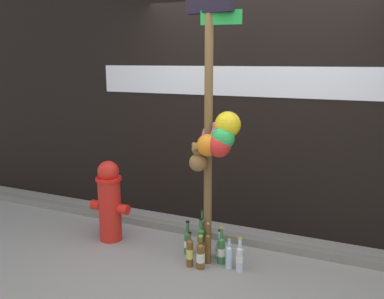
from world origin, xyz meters
TOP-DOWN VIEW (x-y plane):
  - ground_plane at (0.00, 0.00)m, footprint 14.00×14.00m
  - building_wall at (0.00, 1.34)m, footprint 10.00×0.21m
  - curb_strip at (0.00, 0.82)m, footprint 8.00×0.12m
  - memorial_post at (-0.12, 0.35)m, footprint 0.53×0.44m
  - fire_hydrant at (-1.28, 0.33)m, footprint 0.45×0.27m
  - bottle_0 at (-0.26, 0.43)m, footprint 0.07×0.07m
  - bottle_1 at (0.07, 0.25)m, footprint 0.06×0.06m
  - bottle_2 at (-0.16, 0.14)m, footprint 0.08×0.08m
  - bottle_3 at (-0.08, 0.39)m, footprint 0.06×0.06m
  - bottle_4 at (-0.14, 0.27)m, footprint 0.06×0.06m
  - bottle_5 at (-0.23, 0.30)m, footprint 0.07×0.07m
  - bottle_6 at (-0.02, 0.31)m, footprint 0.07×0.07m
  - bottle_7 at (-0.27, 0.14)m, footprint 0.07×0.07m
  - bottle_8 at (0.18, 0.25)m, footprint 0.07×0.07m
  - bottle_9 at (-0.39, 0.36)m, footprint 0.07×0.07m
  - bottle_10 at (-0.34, 0.61)m, footprint 0.06×0.06m

SIDE VIEW (x-z plane):
  - ground_plane at x=0.00m, z-range 0.00..0.00m
  - curb_strip at x=0.00m, z-range 0.00..0.08m
  - bottle_3 at x=-0.08m, z-range -0.04..0.25m
  - bottle_1 at x=0.07m, z-range -0.03..0.26m
  - bottle_9 at x=-0.39m, z-range -0.04..0.30m
  - bottle_8 at x=0.18m, z-range -0.03..0.29m
  - bottle_2 at x=-0.16m, z-range -0.03..0.29m
  - bottle_0 at x=-0.26m, z-range -0.04..0.31m
  - bottle_7 at x=-0.27m, z-range -0.03..0.31m
  - bottle_6 at x=-0.02m, z-range -0.04..0.32m
  - bottle_10 at x=-0.34m, z-range -0.04..0.34m
  - bottle_4 at x=-0.14m, z-range -0.04..0.36m
  - bottle_5 at x=-0.23m, z-range -0.04..0.38m
  - fire_hydrant at x=-1.28m, z-range 0.00..0.87m
  - memorial_post at x=-0.12m, z-range 0.07..2.70m
  - building_wall at x=0.00m, z-range 0.00..3.94m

